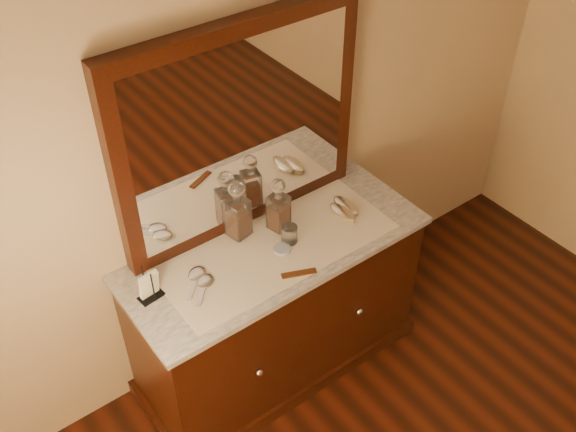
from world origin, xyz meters
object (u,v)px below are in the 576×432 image
(decanter_right, at_px, (278,209))
(brush_near, at_px, (343,213))
(pin_dish, at_px, (282,249))
(mirror_frame, at_px, (240,130))
(hand_mirror_inner, at_px, (204,284))
(dresser_cabinet, at_px, (276,309))
(decanter_left, at_px, (238,215))
(comb, at_px, (299,273))
(brush_far, at_px, (346,206))
(napkin_rack, at_px, (149,286))
(hand_mirror_outer, at_px, (196,277))

(decanter_right, xyz_separation_m, brush_near, (0.29, -0.13, -0.08))
(pin_dish, bearing_deg, mirror_frame, 91.31)
(brush_near, relative_size, hand_mirror_inner, 0.99)
(dresser_cabinet, xyz_separation_m, decanter_right, (0.09, 0.09, 0.55))
(pin_dish, height_order, decanter_left, decanter_left)
(hand_mirror_inner, bearing_deg, mirror_frame, 34.41)
(pin_dish, height_order, comb, pin_dish)
(comb, bearing_deg, brush_far, 47.86)
(dresser_cabinet, distance_m, brush_far, 0.63)
(mirror_frame, distance_m, brush_far, 0.68)
(dresser_cabinet, relative_size, brush_near, 8.44)
(mirror_frame, xyz_separation_m, napkin_rack, (-0.60, -0.19, -0.44))
(pin_dish, height_order, hand_mirror_inner, hand_mirror_inner)
(dresser_cabinet, height_order, decanter_left, decanter_left)
(brush_near, height_order, hand_mirror_outer, brush_near)
(dresser_cabinet, xyz_separation_m, pin_dish, (0.01, -0.05, 0.45))
(hand_mirror_outer, relative_size, hand_mirror_inner, 1.04)
(mirror_frame, relative_size, decanter_right, 4.30)
(napkin_rack, relative_size, hand_mirror_inner, 0.95)
(pin_dish, xyz_separation_m, decanter_right, (0.08, 0.14, 0.10))
(comb, xyz_separation_m, brush_far, (0.44, 0.21, 0.02))
(decanter_right, bearing_deg, brush_far, -16.31)
(comb, relative_size, decanter_left, 0.51)
(mirror_frame, distance_m, pin_dish, 0.57)
(napkin_rack, distance_m, brush_far, 1.02)
(napkin_rack, bearing_deg, decanter_left, 11.43)
(decanter_right, bearing_deg, comb, -110.16)
(dresser_cabinet, height_order, brush_near, brush_near)
(brush_far, distance_m, hand_mirror_outer, 0.82)
(comb, bearing_deg, decanter_right, 92.75)
(napkin_rack, height_order, brush_near, napkin_rack)
(decanter_right, xyz_separation_m, hand_mirror_inner, (-0.48, -0.11, -0.10))
(comb, xyz_separation_m, hand_mirror_inner, (-0.36, 0.19, 0.00))
(dresser_cabinet, relative_size, decanter_left, 4.58)
(napkin_rack, distance_m, hand_mirror_inner, 0.23)
(decanter_left, height_order, brush_far, decanter_left)
(brush_near, bearing_deg, pin_dish, -178.16)
(comb, distance_m, brush_far, 0.49)
(dresser_cabinet, relative_size, comb, 8.95)
(napkin_rack, bearing_deg, mirror_frame, 17.17)
(brush_far, bearing_deg, comb, -155.05)
(comb, xyz_separation_m, hand_mirror_outer, (-0.37, 0.25, 0.00))
(brush_far, xyz_separation_m, hand_mirror_inner, (-0.81, -0.02, -0.01))
(comb, height_order, decanter_right, decanter_right)
(pin_dish, distance_m, brush_far, 0.42)
(comb, relative_size, decanter_right, 0.56)
(decanter_right, bearing_deg, brush_near, -24.09)
(pin_dish, xyz_separation_m, hand_mirror_inner, (-0.39, 0.03, 0.00))
(hand_mirror_outer, bearing_deg, mirror_frame, 28.02)
(dresser_cabinet, bearing_deg, decanter_right, 46.42)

